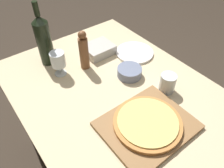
% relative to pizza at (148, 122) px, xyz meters
% --- Properties ---
extents(ground_plane, '(12.00, 12.00, 0.00)m').
position_rel_pizza_xyz_m(ground_plane, '(0.03, 0.24, -0.81)').
color(ground_plane, '#382D23').
extents(dining_table, '(0.90, 1.24, 0.78)m').
position_rel_pizza_xyz_m(dining_table, '(0.03, 0.24, -0.14)').
color(dining_table, '#CCB78E').
rests_on(dining_table, ground_plane).
extents(cutting_board, '(0.38, 0.31, 0.02)m').
position_rel_pizza_xyz_m(cutting_board, '(-0.00, 0.00, -0.02)').
color(cutting_board, olive).
rests_on(cutting_board, dining_table).
extents(pizza, '(0.29, 0.29, 0.02)m').
position_rel_pizza_xyz_m(pizza, '(0.00, 0.00, 0.00)').
color(pizza, '#BC7A3D').
rests_on(pizza, cutting_board).
extents(wine_bottle, '(0.08, 0.08, 0.36)m').
position_rel_pizza_xyz_m(wine_bottle, '(-0.13, 0.68, 0.12)').
color(wine_bottle, black).
rests_on(wine_bottle, dining_table).
extents(pepper_mill, '(0.05, 0.05, 0.23)m').
position_rel_pizza_xyz_m(pepper_mill, '(0.01, 0.51, 0.08)').
color(pepper_mill, brown).
rests_on(pepper_mill, dining_table).
extents(wine_glass, '(0.08, 0.08, 0.14)m').
position_rel_pizza_xyz_m(wine_glass, '(-0.13, 0.54, 0.06)').
color(wine_glass, silver).
rests_on(wine_glass, dining_table).
extents(small_bowl, '(0.13, 0.13, 0.05)m').
position_rel_pizza_xyz_m(small_bowl, '(0.16, 0.30, -0.00)').
color(small_bowl, slate).
rests_on(small_bowl, dining_table).
extents(drinking_tumbler, '(0.08, 0.08, 0.10)m').
position_rel_pizza_xyz_m(drinking_tumbler, '(0.23, 0.10, 0.02)').
color(drinking_tumbler, silver).
rests_on(drinking_tumbler, dining_table).
extents(dinner_plate, '(0.23, 0.23, 0.01)m').
position_rel_pizza_xyz_m(dinner_plate, '(0.32, 0.43, -0.02)').
color(dinner_plate, white).
rests_on(dinner_plate, dining_table).
extents(food_container, '(0.17, 0.14, 0.06)m').
position_rel_pizza_xyz_m(food_container, '(0.15, 0.57, -0.00)').
color(food_container, '#BCB7AD').
rests_on(food_container, dining_table).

